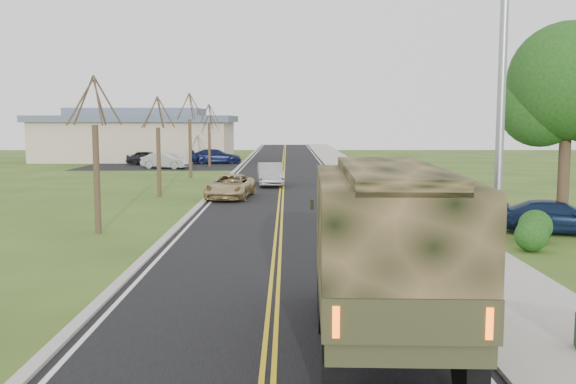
{
  "coord_description": "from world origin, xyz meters",
  "views": [
    {
      "loc": [
        0.33,
        -14.58,
        4.38
      ],
      "look_at": [
        0.37,
        8.38,
        1.8
      ],
      "focal_mm": 40.0,
      "sensor_mm": 36.0,
      "label": 1
    }
  ],
  "objects_px": {
    "military_truck": "(384,243)",
    "suv_champagne": "(230,186)",
    "sedan_silver": "(270,174)",
    "pickup_navy": "(558,217)"
  },
  "relations": [
    {
      "from": "military_truck",
      "to": "suv_champagne",
      "type": "bearing_deg",
      "value": 103.94
    },
    {
      "from": "sedan_silver",
      "to": "pickup_navy",
      "type": "bearing_deg",
      "value": -62.23
    },
    {
      "from": "suv_champagne",
      "to": "sedan_silver",
      "type": "relative_size",
      "value": 1.06
    },
    {
      "from": "sedan_silver",
      "to": "military_truck",
      "type": "bearing_deg",
      "value": -89.16
    },
    {
      "from": "military_truck",
      "to": "suv_champagne",
      "type": "relative_size",
      "value": 1.5
    },
    {
      "from": "sedan_silver",
      "to": "pickup_navy",
      "type": "distance_m",
      "value": 21.71
    },
    {
      "from": "sedan_silver",
      "to": "pickup_navy",
      "type": "height_order",
      "value": "sedan_silver"
    },
    {
      "from": "sedan_silver",
      "to": "pickup_navy",
      "type": "xyz_separation_m",
      "value": [
        11.66,
        -18.32,
        -0.12
      ]
    },
    {
      "from": "military_truck",
      "to": "pickup_navy",
      "type": "relative_size",
      "value": 1.65
    },
    {
      "from": "suv_champagne",
      "to": "sedan_silver",
      "type": "xyz_separation_m",
      "value": [
        2.06,
        7.07,
        0.08
      ]
    }
  ]
}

